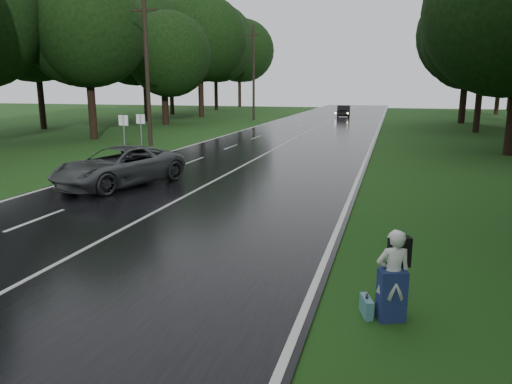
% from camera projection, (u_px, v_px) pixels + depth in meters
% --- Properties ---
extents(ground, '(160.00, 160.00, 0.00)m').
position_uv_depth(ground, '(81.00, 253.00, 11.62)').
color(ground, '#1B4213').
rests_on(ground, ground).
extents(road, '(12.00, 140.00, 0.04)m').
position_uv_depth(road, '(275.00, 149.00, 30.37)').
color(road, black).
rests_on(road, ground).
extents(lane_center, '(0.12, 140.00, 0.01)m').
position_uv_depth(lane_center, '(275.00, 148.00, 30.37)').
color(lane_center, silver).
rests_on(lane_center, road).
extents(grey_car, '(4.20, 6.06, 1.54)m').
position_uv_depth(grey_car, '(119.00, 166.00, 19.13)').
color(grey_car, '#525558').
rests_on(grey_car, road).
extents(far_car, '(2.01, 4.61, 1.47)m').
position_uv_depth(far_car, '(343.00, 111.00, 59.98)').
color(far_car, black).
rests_on(far_car, road).
extents(hitchhiker, '(0.70, 0.67, 1.64)m').
position_uv_depth(hitchhiker, '(393.00, 278.00, 8.15)').
color(hitchhiker, silver).
rests_on(hitchhiker, ground).
extents(suitcase, '(0.28, 0.49, 0.34)m').
position_uv_depth(suitcase, '(366.00, 306.00, 8.43)').
color(suitcase, teal).
rests_on(suitcase, ground).
extents(utility_pole_mid, '(1.80, 0.28, 9.59)m').
position_uv_depth(utility_pole_mid, '(151.00, 146.00, 32.11)').
color(utility_pole_mid, black).
rests_on(utility_pole_mid, ground).
extents(utility_pole_far, '(1.80, 0.28, 10.52)m').
position_uv_depth(utility_pole_far, '(254.00, 120.00, 55.35)').
color(utility_pole_far, black).
rests_on(utility_pole_far, ground).
extents(road_sign_a, '(0.57, 0.10, 2.37)m').
position_uv_depth(road_sign_a, '(126.00, 158.00, 26.73)').
color(road_sign_a, white).
rests_on(road_sign_a, ground).
extents(road_sign_b, '(0.56, 0.10, 2.32)m').
position_uv_depth(road_sign_b, '(142.00, 153.00, 28.50)').
color(road_sign_b, white).
rests_on(road_sign_b, ground).
extents(tree_left_d, '(9.15, 9.15, 14.29)m').
position_uv_depth(tree_left_d, '(94.00, 139.00, 36.03)').
color(tree_left_d, black).
rests_on(tree_left_d, ground).
extents(tree_left_e, '(7.36, 7.36, 11.50)m').
position_uv_depth(tree_left_e, '(166.00, 124.00, 49.46)').
color(tree_left_e, black).
rests_on(tree_left_e, ground).
extents(tree_left_f, '(10.85, 10.85, 16.96)m').
position_uv_depth(tree_left_f, '(202.00, 117.00, 60.94)').
color(tree_left_f, black).
rests_on(tree_left_f, ground).
extents(tree_right_d, '(8.53, 8.53, 13.33)m').
position_uv_depth(tree_right_d, '(509.00, 155.00, 27.84)').
color(tree_right_d, black).
rests_on(tree_right_d, ground).
extents(tree_right_e, '(9.40, 9.40, 14.69)m').
position_uv_depth(tree_right_e, '(475.00, 132.00, 41.15)').
color(tree_right_e, black).
rests_on(tree_right_e, ground).
extents(tree_right_f, '(8.55, 8.55, 13.36)m').
position_uv_depth(tree_right_f, '(461.00, 123.00, 51.03)').
color(tree_right_f, black).
rests_on(tree_right_f, ground).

